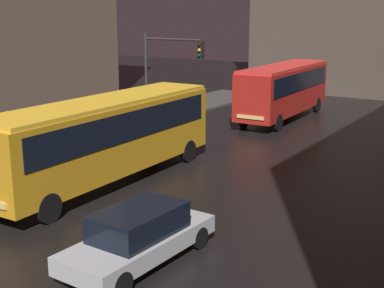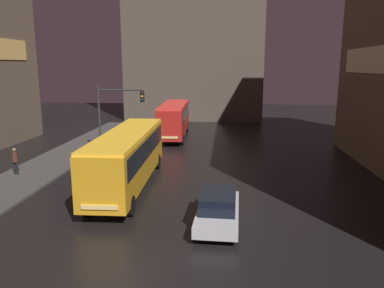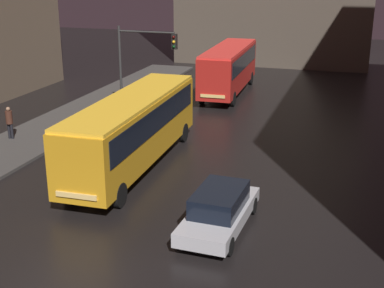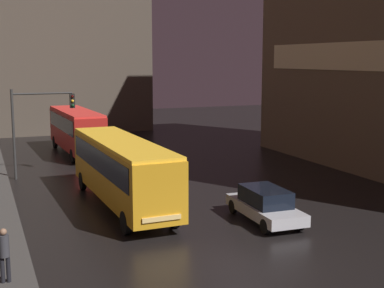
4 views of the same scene
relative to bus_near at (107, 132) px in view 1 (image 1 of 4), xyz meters
The scene contains 6 objects.
sidewalk_left 7.30m from the bus_near, behind, with size 4.00×48.00×0.15m.
bus_near is the anchor object (origin of this frame).
bus_far 15.95m from the bus_near, 88.19° to the left, with size 2.75×10.05×3.42m.
car_taxi 7.36m from the bus_near, 41.70° to the right, with size 2.02×4.76×1.53m.
pedestrian_near 8.08m from the bus_near, 169.39° to the left, with size 0.48×0.48×1.76m.
traffic_light_main 9.12m from the bus_near, 110.53° to the left, with size 3.82×0.35×5.53m.
Camera 1 is at (11.91, -5.92, 6.61)m, focal length 50.00 mm.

